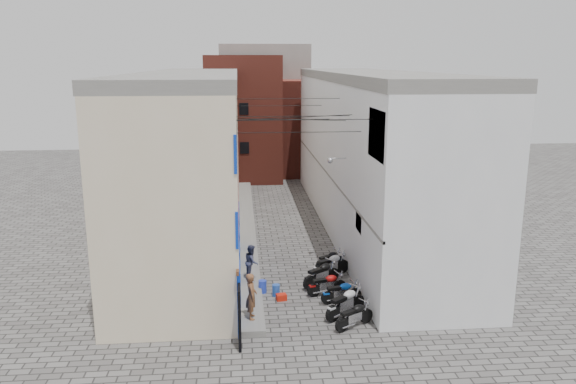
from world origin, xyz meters
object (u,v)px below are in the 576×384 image
object	(u,v)px
motorcycle_b	(346,301)
person_b	(252,262)
motorcycle_c	(341,291)
water_jug_near	(276,290)
motorcycle_a	(354,314)
person_a	(251,296)
motorcycle_e	(321,273)
motorcycle_g	(330,259)
motorcycle_d	(327,283)
water_jug_far	(263,287)
motorcycle_f	(331,264)
red_crate	(281,297)

from	to	relation	value
motorcycle_b	person_b	size ratio (longest dim) A/B	1.36
motorcycle_c	water_jug_near	distance (m)	2.76
motorcycle_a	person_b	size ratio (longest dim) A/B	1.16
motorcycle_c	person_a	size ratio (longest dim) A/B	0.99
motorcycle_b	motorcycle_e	size ratio (longest dim) A/B	1.02
motorcycle_g	person_b	size ratio (longest dim) A/B	1.10
motorcycle_g	motorcycle_d	bearing A→B (deg)	-43.89
motorcycle_d	motorcycle_g	world-z (taller)	motorcycle_d
water_jug_near	motorcycle_g	bearing A→B (deg)	46.69
water_jug_far	person_b	bearing A→B (deg)	112.15
motorcycle_e	motorcycle_a	bearing A→B (deg)	-26.52
motorcycle_d	motorcycle_e	bearing A→B (deg)	169.92
person_a	water_jug_far	distance (m)	3.07
motorcycle_g	motorcycle_f	bearing A→B (deg)	-38.31
red_crate	motorcycle_e	bearing A→B (deg)	36.04
motorcycle_f	motorcycle_d	bearing A→B (deg)	-42.02
motorcycle_g	red_crate	size ratio (longest dim) A/B	4.10
motorcycle_c	motorcycle_a	bearing A→B (deg)	-9.10
red_crate	person_a	bearing A→B (deg)	-121.52
motorcycle_f	motorcycle_g	world-z (taller)	motorcycle_f
water_jug_far	water_jug_near	bearing A→B (deg)	-35.61
motorcycle_b	red_crate	size ratio (longest dim) A/B	5.09
motorcycle_a	water_jug_near	distance (m)	4.10
water_jug_near	person_b	bearing A→B (deg)	124.18
motorcycle_e	person_a	size ratio (longest dim) A/B	1.16
motorcycle_a	motorcycle_f	world-z (taller)	motorcycle_f
person_a	red_crate	world-z (taller)	person_a
motorcycle_b	red_crate	xyz separation A→B (m)	(-2.34, 1.68, -0.47)
motorcycle_a	person_a	distance (m)	3.85
water_jug_far	red_crate	world-z (taller)	water_jug_far
motorcycle_f	person_a	world-z (taller)	person_a
motorcycle_a	red_crate	bearing A→B (deg)	-168.03
motorcycle_e	red_crate	xyz separation A→B (m)	(-1.85, -1.35, -0.46)
motorcycle_d	motorcycle_e	size ratio (longest dim) A/B	0.86
motorcycle_d	motorcycle_g	distance (m)	3.00
motorcycle_f	person_b	size ratio (longest dim) A/B	1.32
motorcycle_b	motorcycle_f	size ratio (longest dim) A/B	1.03
person_b	red_crate	distance (m)	2.37
motorcycle_d	red_crate	size ratio (longest dim) A/B	4.32
motorcycle_e	person_b	distance (m)	3.09
motorcycle_c	motorcycle_d	bearing A→B (deg)	-162.53
motorcycle_b	motorcycle_c	size ratio (longest dim) A/B	1.20
person_a	motorcycle_d	bearing A→B (deg)	-54.87
motorcycle_g	person_a	size ratio (longest dim) A/B	0.96
motorcycle_a	motorcycle_c	xyz separation A→B (m)	(-0.08, 2.20, -0.01)
motorcycle_g	water_jug_far	bearing A→B (deg)	-85.27
motorcycle_b	water_jug_near	xyz separation A→B (m)	(-2.53, 2.13, -0.36)
motorcycle_c	person_a	distance (m)	4.06
motorcycle_g	red_crate	xyz separation A→B (m)	(-2.53, -3.33, -0.36)
motorcycle_a	person_a	xyz separation A→B (m)	(-3.76, 0.59, 0.61)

